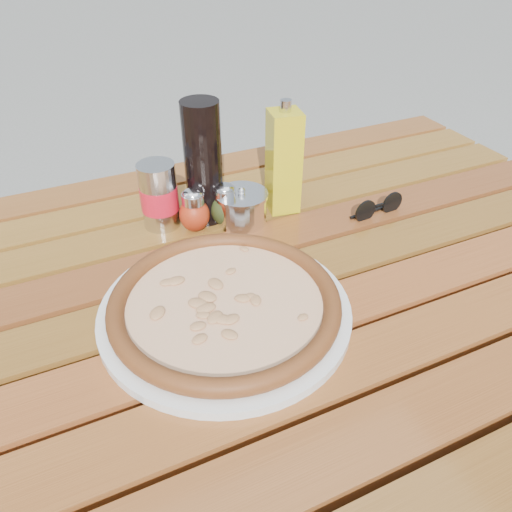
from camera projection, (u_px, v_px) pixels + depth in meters
name	position (u px, v px, depth m)	size (l,w,h in m)	color
table	(261.00, 313.00, 0.83)	(1.40, 0.90, 0.75)	#35200C
plate	(225.00, 311.00, 0.72)	(0.36, 0.36, 0.01)	silver
pizza	(225.00, 302.00, 0.71)	(0.42, 0.42, 0.03)	#FFE0B6
pepper_shaker	(194.00, 211.00, 0.88)	(0.07, 0.07, 0.08)	#B33114
oregano_shaker	(225.00, 205.00, 0.89)	(0.07, 0.07, 0.08)	#313B17
dark_bottle	(203.00, 163.00, 0.87)	(0.07, 0.07, 0.22)	black
soda_can	(159.00, 196.00, 0.88)	(0.07, 0.07, 0.12)	silver
olive_oil_cruet	(284.00, 162.00, 0.90)	(0.06, 0.06, 0.21)	gold
parmesan_tin	(242.00, 207.00, 0.90)	(0.12, 0.12, 0.07)	white
sunglasses	(378.00, 207.00, 0.93)	(0.11, 0.03, 0.04)	black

